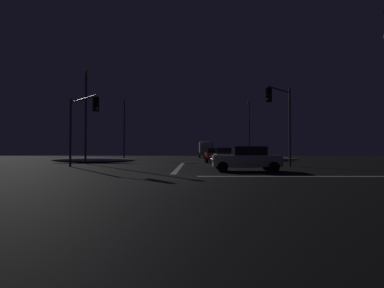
# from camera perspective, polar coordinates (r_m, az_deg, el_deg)

# --- Properties ---
(ground) EXTENTS (120.00, 120.00, 0.10)m
(ground) POSITION_cam_1_polar(r_m,az_deg,el_deg) (14.83, -4.10, -6.55)
(ground) COLOR black
(stop_line_north) EXTENTS (0.35, 14.78, 0.01)m
(stop_line_north) POSITION_cam_1_polar(r_m,az_deg,el_deg) (23.40, -2.45, -4.51)
(stop_line_north) COLOR white
(stop_line_north) RESTS_ON ground
(centre_line_ns) EXTENTS (22.00, 0.15, 0.01)m
(centre_line_ns) POSITION_cam_1_polar(r_m,az_deg,el_deg) (34.98, -1.51, -3.46)
(centre_line_ns) COLOR yellow
(centre_line_ns) RESTS_ON ground
(crosswalk_bar_east) EXTENTS (14.78, 0.40, 0.01)m
(crosswalk_bar_east) POSITION_cam_1_polar(r_m,az_deg,el_deg) (16.61, 27.61, -5.66)
(crosswalk_bar_east) COLOR white
(crosswalk_bar_east) RESTS_ON ground
(snow_bank_left_curb) EXTENTS (8.89, 1.50, 0.59)m
(snow_bank_left_curb) POSITION_cam_1_polar(r_m,az_deg,el_deg) (32.16, -18.82, -3.05)
(snow_bank_left_curb) COLOR white
(snow_bank_left_curb) RESTS_ON ground
(snow_bank_right_curb) EXTENTS (8.76, 1.50, 0.53)m
(snow_bank_right_curb) POSITION_cam_1_polar(r_m,az_deg,el_deg) (35.85, 13.72, -2.95)
(snow_bank_right_curb) COLOR white
(snow_bank_right_curb) RESTS_ON ground
(sedan_white) EXTENTS (2.02, 4.33, 1.57)m
(sedan_white) POSITION_cam_1_polar(r_m,az_deg,el_deg) (26.47, 6.48, -2.40)
(sedan_white) COLOR silver
(sedan_white) RESTS_ON ground
(sedan_red) EXTENTS (2.02, 4.33, 1.57)m
(sedan_red) POSITION_cam_1_polar(r_m,az_deg,el_deg) (31.65, 4.46, -2.23)
(sedan_red) COLOR maroon
(sedan_red) RESTS_ON ground
(sedan_gray) EXTENTS (2.02, 4.33, 1.57)m
(sedan_gray) POSITION_cam_1_polar(r_m,az_deg,el_deg) (37.04, 4.26, -2.10)
(sedan_gray) COLOR slate
(sedan_gray) RESTS_ON ground
(sedan_orange) EXTENTS (2.02, 4.33, 1.57)m
(sedan_orange) POSITION_cam_1_polar(r_m,az_deg,el_deg) (42.45, 3.83, -2.00)
(sedan_orange) COLOR #C66014
(sedan_orange) RESTS_ON ground
(sedan_green) EXTENTS (2.02, 4.33, 1.57)m
(sedan_green) POSITION_cam_1_polar(r_m,az_deg,el_deg) (48.97, 3.55, -1.91)
(sedan_green) COLOR #14512D
(sedan_green) RESTS_ON ground
(box_truck) EXTENTS (2.68, 8.28, 3.08)m
(box_truck) POSITION_cam_1_polar(r_m,az_deg,el_deg) (56.24, 2.70, -0.91)
(box_truck) COLOR beige
(box_truck) RESTS_ON ground
(sedan_silver_crossing) EXTENTS (4.33, 2.02, 1.57)m
(sedan_silver_crossing) POSITION_cam_1_polar(r_m,az_deg,el_deg) (18.73, 10.64, -2.84)
(sedan_silver_crossing) COLOR #B7B7BC
(sedan_silver_crossing) RESTS_ON ground
(traffic_signal_ne) EXTENTS (2.61, 2.61, 6.37)m
(traffic_signal_ne) POSITION_cam_1_polar(r_m,az_deg,el_deg) (23.98, 17.17, 6.01)
(traffic_signal_ne) COLOR #4C4C51
(traffic_signal_ne) RESTS_ON ground
(traffic_signal_nw) EXTENTS (3.46, 3.46, 5.56)m
(traffic_signal_nw) POSITION_cam_1_polar(r_m,az_deg,el_deg) (24.10, -20.95, 4.89)
(traffic_signal_nw) COLOR #4C4C51
(traffic_signal_nw) RESTS_ON ground
(streetlamp_left_near) EXTENTS (0.44, 0.44, 9.52)m
(streetlamp_left_near) POSITION_cam_1_polar(r_m,az_deg,el_deg) (31.19, -20.14, 6.41)
(streetlamp_left_near) COLOR #424247
(streetlamp_left_near) RESTS_ON ground
(streetlamp_left_far) EXTENTS (0.44, 0.44, 9.35)m
(streetlamp_left_far) POSITION_cam_1_polar(r_m,az_deg,el_deg) (46.41, -13.18, 3.73)
(streetlamp_left_far) COLOR #424247
(streetlamp_left_far) RESTS_ON ground
(streetlamp_right_far) EXTENTS (0.44, 0.44, 9.11)m
(streetlamp_right_far) POSITION_cam_1_polar(r_m,az_deg,el_deg) (45.92, 11.15, 3.62)
(streetlamp_right_far) COLOR #424247
(streetlamp_right_far) RESTS_ON ground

